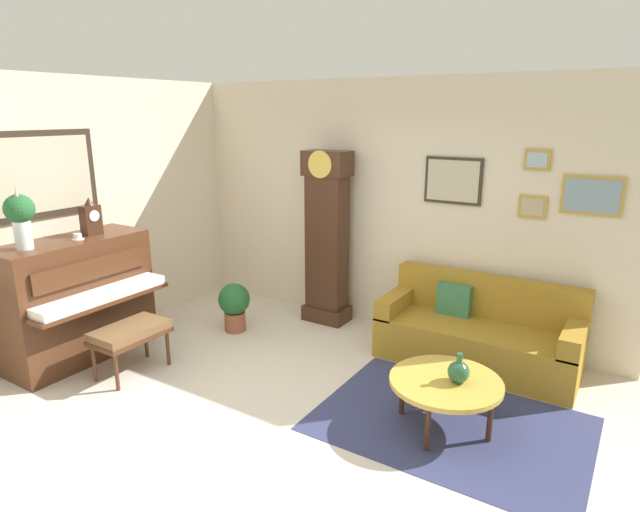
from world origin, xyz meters
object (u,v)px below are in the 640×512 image
object	(u,v)px
teacup	(78,237)
flower_vase	(20,215)
grandfather_clock	(327,242)
couch	(479,333)
coffee_table	(446,383)
green_jug	(459,372)
potted_plant	(234,304)
mantel_clock	(91,218)
piano_bench	(130,334)
piano	(78,299)

from	to	relation	value
teacup	flower_vase	bearing A→B (deg)	-98.26
grandfather_clock	couch	world-z (taller)	grandfather_clock
coffee_table	green_jug	world-z (taller)	green_jug
grandfather_clock	coffee_table	bearing A→B (deg)	-36.07
green_jug	potted_plant	bearing A→B (deg)	168.16
couch	mantel_clock	size ratio (longest dim) A/B	5.00
green_jug	mantel_clock	bearing A→B (deg)	-172.20
couch	green_jug	distance (m)	1.31
piano_bench	potted_plant	bearing A→B (deg)	83.39
potted_plant	green_jug	bearing A→B (deg)	-11.84
mantel_clock	green_jug	xyz separation A→B (m)	(3.67, 0.50, -0.90)
teacup	potted_plant	size ratio (longest dim) A/B	0.21
piano_bench	green_jug	world-z (taller)	green_jug
grandfather_clock	potted_plant	world-z (taller)	grandfather_clock
grandfather_clock	couch	size ratio (longest dim) A/B	1.07
grandfather_clock	mantel_clock	distance (m)	2.55
piano_bench	couch	distance (m)	3.39
grandfather_clock	teacup	xyz separation A→B (m)	(-1.54, -2.13, 0.30)
green_jug	potted_plant	distance (m)	2.85
grandfather_clock	coffee_table	size ratio (longest dim) A/B	2.31
piano	coffee_table	size ratio (longest dim) A/B	1.64
piano_bench	green_jug	bearing A→B (deg)	13.88
coffee_table	mantel_clock	world-z (taller)	mantel_clock
coffee_table	mantel_clock	size ratio (longest dim) A/B	2.32
piano_bench	teacup	size ratio (longest dim) A/B	6.03
teacup	couch	bearing A→B (deg)	30.36
piano	coffee_table	distance (m)	3.66
grandfather_clock	potted_plant	size ratio (longest dim) A/B	3.62
flower_vase	potted_plant	size ratio (longest dim) A/B	1.04
grandfather_clock	flower_vase	distance (m)	3.13
couch	mantel_clock	distance (m)	4.05
couch	flower_vase	distance (m)	4.44
mantel_clock	flower_vase	size ratio (longest dim) A/B	0.66
flower_vase	green_jug	xyz separation A→B (m)	(3.67, 1.19, -1.05)
grandfather_clock	teacup	size ratio (longest dim) A/B	17.50
piano_bench	flower_vase	bearing A→B (deg)	-147.36
potted_plant	mantel_clock	bearing A→B (deg)	-129.09
couch	mantel_clock	xyz separation A→B (m)	(-3.47, -1.78, 1.09)
couch	coffee_table	bearing A→B (deg)	-85.20
green_jug	grandfather_clock	bearing A→B (deg)	145.42
flower_vase	teacup	distance (m)	0.57
piano	teacup	distance (m)	0.64
grandfather_clock	green_jug	bearing A→B (deg)	-34.58
grandfather_clock	teacup	world-z (taller)	grandfather_clock
grandfather_clock	piano_bench	bearing A→B (deg)	-112.23
couch	piano_bench	bearing A→B (deg)	-143.81
coffee_table	grandfather_clock	bearing A→B (deg)	143.93
piano_bench	flower_vase	world-z (taller)	flower_vase
piano	potted_plant	distance (m)	1.63
green_jug	piano	bearing A→B (deg)	-168.44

